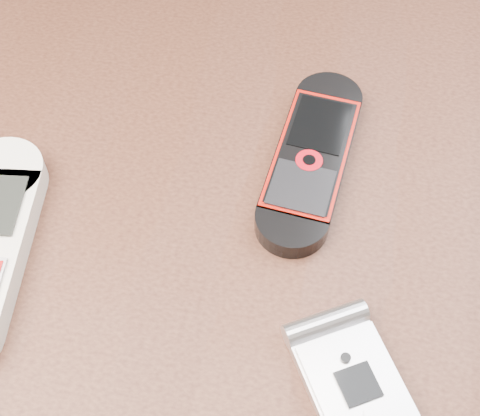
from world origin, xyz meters
name	(u,v)px	position (x,y,z in m)	size (l,w,h in m)	color
table	(234,286)	(0.00, 0.00, 0.64)	(1.20, 0.80, 0.75)	black
nokia_black_red	(311,157)	(0.05, 0.05, 0.76)	(0.05, 0.17, 0.02)	black
motorola_razr	(359,393)	(0.09, -0.12, 0.76)	(0.05, 0.10, 0.02)	silver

